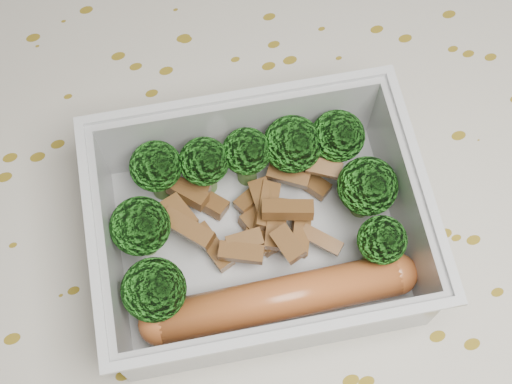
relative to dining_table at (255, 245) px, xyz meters
name	(u,v)px	position (x,y,z in m)	size (l,w,h in m)	color
ground_plane	(256,381)	(0.00, 0.00, -0.67)	(4.00, 4.00, 0.00)	olive
dining_table	(255,245)	(0.00, 0.00, 0.00)	(1.40, 0.90, 0.75)	brown
tablecloth	(255,221)	(0.00, 0.00, 0.05)	(1.46, 0.96, 0.19)	beige
lunch_container	(259,233)	(-0.01, -0.03, 0.11)	(0.20, 0.17, 0.06)	silver
broccoli_florets	(251,192)	(-0.01, -0.01, 0.13)	(0.17, 0.11, 0.05)	#608C3F
meat_pile	(247,216)	(-0.01, -0.02, 0.11)	(0.11, 0.08, 0.03)	brown
sausage	(280,299)	(-0.01, -0.07, 0.11)	(0.16, 0.04, 0.02)	#B45A2A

